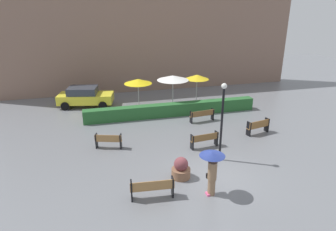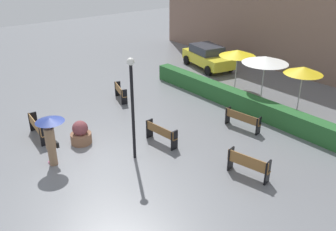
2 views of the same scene
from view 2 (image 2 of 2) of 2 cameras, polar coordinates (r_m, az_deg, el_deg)
ground_plane at (r=14.60m, az=-12.13°, el=-6.90°), size 60.00×60.00×0.00m
bench_back_row at (r=16.75m, az=11.84°, el=-0.56°), size 1.80×0.55×0.83m
bench_mid_center at (r=15.15m, az=-1.15°, el=-2.78°), size 1.67×0.53×0.86m
bench_far_right at (r=13.34m, az=12.75°, el=-7.61°), size 1.63×0.68×0.91m
bench_near_left at (r=16.63m, az=-20.22°, el=-1.76°), size 1.86×0.53×0.88m
bench_far_left at (r=19.79m, az=-7.68°, el=3.84°), size 1.52×0.74×0.85m
pedestrian_with_umbrella at (r=14.05m, az=-18.34°, el=-2.75°), size 1.08×1.08×1.98m
planter_pot at (r=15.67m, az=-13.83°, el=-2.86°), size 0.89×0.89×1.04m
lamp_post at (r=13.32m, az=-5.75°, el=2.52°), size 0.28×0.28×4.13m
patio_umbrella_yellow at (r=21.23m, az=11.09°, el=9.82°), size 2.12×2.12×2.35m
patio_umbrella_white at (r=19.07m, az=15.34°, el=8.62°), size 2.38×2.38×2.66m
patio_umbrella_yellow_far at (r=18.29m, az=20.91°, el=6.77°), size 1.85×1.85×2.54m
hedge_strip at (r=18.92m, az=11.21°, el=2.42°), size 12.58×0.70×0.91m
building_facade at (r=24.22m, az=23.86°, el=16.45°), size 28.00×1.20×9.60m
parked_car at (r=25.34m, az=6.36°, el=9.41°), size 4.47×2.64×1.57m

